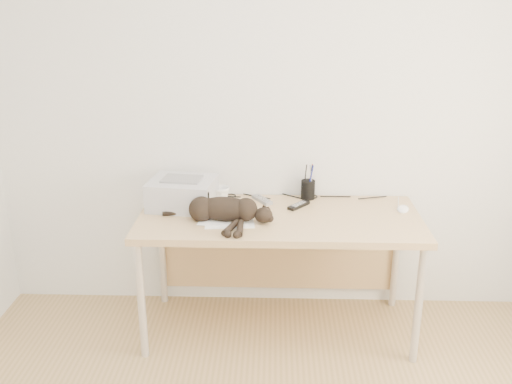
{
  "coord_description": "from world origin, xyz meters",
  "views": [
    {
      "loc": [
        -0.04,
        -1.61,
        1.95
      ],
      "look_at": [
        -0.13,
        1.34,
        0.9
      ],
      "focal_mm": 40.0,
      "sensor_mm": 36.0,
      "label": 1
    }
  ],
  "objects_px": {
    "desk": "(279,231)",
    "mug": "(221,195)",
    "cat": "(222,210)",
    "pen_cup": "(308,189)",
    "printer": "(183,193)",
    "mouse": "(403,207)"
  },
  "relations": [
    {
      "from": "desk",
      "to": "pen_cup",
      "type": "height_order",
      "value": "pen_cup"
    },
    {
      "from": "desk",
      "to": "mouse",
      "type": "relative_size",
      "value": 13.83
    },
    {
      "from": "desk",
      "to": "pen_cup",
      "type": "distance_m",
      "value": 0.33
    },
    {
      "from": "mug",
      "to": "cat",
      "type": "bearing_deg",
      "value": -84.3
    },
    {
      "from": "printer",
      "to": "cat",
      "type": "distance_m",
      "value": 0.33
    },
    {
      "from": "desk",
      "to": "pen_cup",
      "type": "bearing_deg",
      "value": 49.33
    },
    {
      "from": "desk",
      "to": "printer",
      "type": "height_order",
      "value": "printer"
    },
    {
      "from": "mug",
      "to": "pen_cup",
      "type": "bearing_deg",
      "value": 8.02
    },
    {
      "from": "desk",
      "to": "cat",
      "type": "xyz_separation_m",
      "value": [
        -0.32,
        -0.17,
        0.2
      ]
    },
    {
      "from": "desk",
      "to": "pen_cup",
      "type": "xyz_separation_m",
      "value": [
        0.18,
        0.2,
        0.19
      ]
    },
    {
      "from": "pen_cup",
      "to": "printer",
      "type": "bearing_deg",
      "value": -167.94
    },
    {
      "from": "desk",
      "to": "printer",
      "type": "distance_m",
      "value": 0.61
    },
    {
      "from": "printer",
      "to": "mug",
      "type": "xyz_separation_m",
      "value": [
        0.22,
        0.09,
        -0.04
      ]
    },
    {
      "from": "cat",
      "to": "pen_cup",
      "type": "relative_size",
      "value": 2.92
    },
    {
      "from": "printer",
      "to": "pen_cup",
      "type": "distance_m",
      "value": 0.76
    },
    {
      "from": "desk",
      "to": "mug",
      "type": "height_order",
      "value": "mug"
    },
    {
      "from": "desk",
      "to": "mug",
      "type": "relative_size",
      "value": 16.01
    },
    {
      "from": "printer",
      "to": "cat",
      "type": "relative_size",
      "value": 0.64
    },
    {
      "from": "printer",
      "to": "mouse",
      "type": "distance_m",
      "value": 1.29
    },
    {
      "from": "cat",
      "to": "pen_cup",
      "type": "height_order",
      "value": "pen_cup"
    },
    {
      "from": "pen_cup",
      "to": "mouse",
      "type": "xyz_separation_m",
      "value": [
        0.54,
        -0.18,
        -0.04
      ]
    },
    {
      "from": "printer",
      "to": "pen_cup",
      "type": "bearing_deg",
      "value": 12.06
    }
  ]
}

